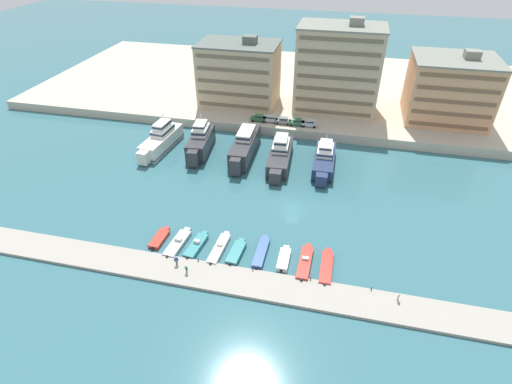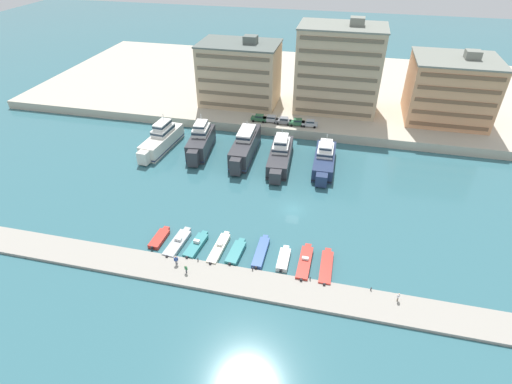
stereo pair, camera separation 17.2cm
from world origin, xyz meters
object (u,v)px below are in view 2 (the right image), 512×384
object	(u,v)px
pedestrian_mid_deck	(186,269)
motorboat_teal_center	(236,252)
motorboat_teal_mid_left	(196,245)
motorboat_blue_center_right	(261,252)
motorboat_grey_left	(178,243)
car_silver_center	(310,123)
motorboat_cream_center_left	(219,248)
yacht_ivory_far_left	(161,140)
pedestrian_far_side	(398,296)
yacht_charcoal_center_left	(280,155)
yacht_navy_center	(324,159)
pedestrian_near_edge	(176,260)
motorboat_red_far_left	(160,238)
yacht_charcoal_left	(201,141)
car_silver_left	(271,119)
motorboat_red_right	(305,263)
motorboat_red_far_right	(326,267)
car_grey_mid_left	(284,120)
yacht_charcoal_mid_left	(245,146)
motorboat_white_mid_right	(284,259)
car_green_center_left	(297,122)
car_green_far_left	(259,118)

from	to	relation	value
pedestrian_mid_deck	motorboat_teal_center	bearing A→B (deg)	44.40
motorboat_teal_mid_left	motorboat_blue_center_right	world-z (taller)	motorboat_teal_mid_left
motorboat_grey_left	car_silver_center	bearing A→B (deg)	69.97
motorboat_cream_center_left	car_silver_center	bearing A→B (deg)	78.20
yacht_ivory_far_left	motorboat_cream_center_left	xyz separation A→B (m)	(24.63, -31.98, -1.94)
pedestrian_far_side	pedestrian_mid_deck	bearing A→B (deg)	-176.94
motorboat_teal_center	yacht_charcoal_center_left	bearing A→B (deg)	86.62
yacht_navy_center	motorboat_grey_left	bearing A→B (deg)	-125.16
pedestrian_near_edge	pedestrian_far_side	xyz separation A→B (m)	(34.78, 0.36, -0.10)
motorboat_red_far_left	motorboat_grey_left	world-z (taller)	motorboat_grey_left
motorboat_red_far_left	pedestrian_near_edge	bearing A→B (deg)	-44.94
motorboat_cream_center_left	yacht_charcoal_left	bearing A→B (deg)	114.25
motorboat_cream_center_left	car_silver_left	world-z (taller)	car_silver_left
yacht_navy_center	motorboat_red_right	size ratio (longest dim) A/B	1.99
motorboat_red_right	car_silver_center	bearing A→B (deg)	95.90
motorboat_red_far_right	car_grey_mid_left	world-z (taller)	car_grey_mid_left
yacht_charcoal_mid_left	motorboat_teal_center	distance (m)	34.15
yacht_navy_center	car_silver_center	bearing A→B (deg)	108.36
motorboat_cream_center_left	motorboat_teal_mid_left	bearing A→B (deg)	-177.81
car_grey_mid_left	pedestrian_far_side	world-z (taller)	car_grey_mid_left
motorboat_red_far_left	motorboat_teal_mid_left	distance (m)	7.04
motorboat_white_mid_right	car_silver_center	bearing A→B (deg)	91.66
motorboat_teal_center	car_green_center_left	world-z (taller)	car_green_center_left
car_green_far_left	pedestrian_mid_deck	distance (m)	54.45
motorboat_blue_center_right	pedestrian_near_edge	xyz separation A→B (m)	(-12.84, -5.96, 1.10)
car_grey_mid_left	car_silver_center	distance (m)	6.94
motorboat_white_mid_right	motorboat_teal_center	bearing A→B (deg)	-178.07
car_silver_center	motorboat_white_mid_right	bearing A→B (deg)	-88.34
motorboat_red_far_right	yacht_charcoal_left	bearing A→B (deg)	135.15
motorboat_blue_center_right	motorboat_red_far_right	distance (m)	11.13
yacht_charcoal_left	motorboat_red_far_left	bearing A→B (deg)	-83.71
motorboat_red_far_right	car_silver_left	size ratio (longest dim) A/B	2.07
yacht_charcoal_left	pedestrian_near_edge	bearing A→B (deg)	-76.49
motorboat_red_far_right	car_green_center_left	xyz separation A→B (m)	(-11.75, 47.72, 2.94)
motorboat_white_mid_right	yacht_charcoal_left	bearing A→B (deg)	128.50
motorboat_teal_mid_left	motorboat_teal_center	distance (m)	7.23
yacht_charcoal_left	motorboat_grey_left	bearing A→B (deg)	-77.64
motorboat_grey_left	car_grey_mid_left	size ratio (longest dim) A/B	1.97
motorboat_red_far_left	motorboat_red_far_right	size ratio (longest dim) A/B	0.71
car_silver_center	motorboat_teal_mid_left	bearing A→B (deg)	-106.36
yacht_charcoal_mid_left	motorboat_white_mid_right	world-z (taller)	yacht_charcoal_mid_left
car_green_center_left	pedestrian_near_edge	size ratio (longest dim) A/B	2.40
yacht_ivory_far_left	motorboat_blue_center_right	world-z (taller)	yacht_ivory_far_left
motorboat_red_far_left	car_silver_center	bearing A→B (deg)	66.03
pedestrian_near_edge	car_green_far_left	bearing A→B (deg)	87.93
yacht_navy_center	motorboat_teal_center	size ratio (longest dim) A/B	2.59
car_green_center_left	motorboat_red_far_left	bearing A→B (deg)	-110.57
motorboat_teal_mid_left	motorboat_cream_center_left	xyz separation A→B (m)	(4.07, 0.16, -0.03)
car_green_far_left	car_silver_left	xyz separation A→B (m)	(3.21, 0.17, 0.00)
yacht_charcoal_mid_left	car_silver_left	size ratio (longest dim) A/B	4.81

